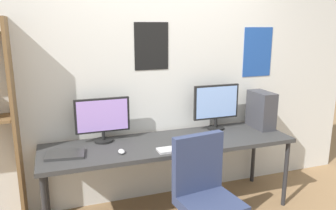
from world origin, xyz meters
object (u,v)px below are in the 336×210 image
monitor_right (216,105)px  keyboard_main (178,149)px  desk (170,146)px  computer_mouse (122,151)px  pc_tower (261,110)px  monitor_left (103,118)px  laptop_closed (65,154)px  office_chair (206,209)px

monitor_right → keyboard_main: monitor_right is taller
desk → computer_mouse: (-0.50, -0.14, 0.06)m
desk → keyboard_main: 0.24m
desk → monitor_right: bearing=19.5°
desk → monitor_right: monitor_right is taller
pc_tower → monitor_right: bearing=167.0°
monitor_left → computer_mouse: 0.43m
monitor_left → keyboard_main: 0.78m
keyboard_main → monitor_left: bearing=143.6°
desk → laptop_closed: 0.97m
office_chair → keyboard_main: (-0.05, 0.48, 0.35)m
pc_tower → computer_mouse: (-1.59, -0.24, -0.18)m
monitor_right → laptop_closed: bearing=-170.7°
office_chair → monitor_left: monitor_left is taller
monitor_left → pc_tower: 1.69m
monitor_left → monitor_right: 1.20m
monitor_left → office_chair: bearing=-54.6°
computer_mouse → laptop_closed: 0.48m
desk → pc_tower: 1.12m
pc_tower → laptop_closed: bearing=-176.0°
laptop_closed → pc_tower: bearing=11.9°
office_chair → laptop_closed: 1.26m
keyboard_main → computer_mouse: computer_mouse is taller
monitor_right → pc_tower: monitor_right is taller
computer_mouse → laptop_closed: (-0.47, 0.10, -0.00)m
desk → pc_tower: pc_tower is taller
pc_tower → computer_mouse: bearing=-171.3°
desk → laptop_closed: laptop_closed is taller
computer_mouse → monitor_left: bearing=105.9°
monitor_left → monitor_right: monitor_right is taller
monitor_left → laptop_closed: (-0.37, -0.26, -0.22)m
office_chair → monitor_right: bearing=59.2°
desk → monitor_left: bearing=160.5°
office_chair → keyboard_main: bearing=96.2°
monitor_left → laptop_closed: size_ratio=1.61×
monitor_left → monitor_right: bearing=0.0°
office_chair → laptop_closed: bearing=146.9°
pc_tower → keyboard_main: bearing=-163.1°
desk → pc_tower: size_ratio=6.08×
desk → keyboard_main: keyboard_main is taller
desk → office_chair: office_chair is taller
computer_mouse → desk: bearing=16.0°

